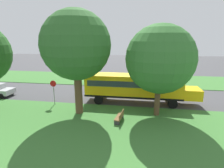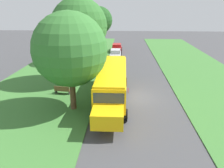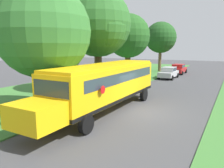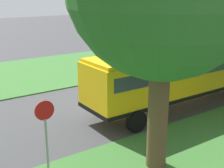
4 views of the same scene
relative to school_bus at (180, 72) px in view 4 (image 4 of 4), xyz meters
The scene contains 4 objects.
ground_plane 3.21m from the school_bus, 21.20° to the left, with size 120.00×120.00×0.00m, color #424244.
grass_far_side 11.59m from the school_bus, ahead, with size 10.00×80.00×0.07m, color #3D7533.
school_bus is the anchor object (origin of this frame).
stop_sign 8.94m from the school_bus, 104.29° to the left, with size 0.08×0.68×2.74m.
Camera 4 is at (-13.70, 11.31, 6.19)m, focal length 50.00 mm.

